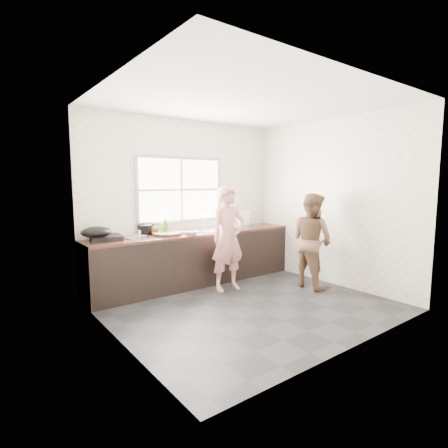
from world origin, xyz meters
TOP-DOWN VIEW (x-y plane):
  - floor at (0.00, 0.00)m, footprint 3.60×3.20m
  - ceiling at (0.00, 0.00)m, footprint 3.60×3.20m
  - wall_back at (0.00, 1.60)m, footprint 3.60×0.01m
  - wall_left at (-1.80, 0.00)m, footprint 0.01×3.20m
  - wall_right at (1.80, 0.00)m, footprint 0.01×3.20m
  - wall_front at (0.00, -1.60)m, footprint 3.60×0.01m
  - cabinet at (0.00, 1.29)m, footprint 3.60×0.62m
  - countertop at (0.00, 1.29)m, footprint 3.60×0.64m
  - sink at (0.35, 1.29)m, footprint 0.55×0.45m
  - faucet at (0.35, 1.49)m, footprint 0.02×0.02m
  - window_frame at (-0.10, 1.59)m, footprint 1.60×0.05m
  - window_glazing at (-0.10, 1.57)m, footprint 1.50×0.01m
  - woman at (0.22, 0.71)m, footprint 0.57×0.39m
  - person_side at (1.39, 0.03)m, footprint 0.60×0.75m
  - cutting_board at (-0.54, 1.27)m, footprint 0.51×0.51m
  - cleaver at (-0.32, 1.24)m, footprint 0.23×0.17m
  - bowl_mince at (-0.19, 1.13)m, footprint 0.22×0.22m
  - bowl_crabs at (0.59, 1.28)m, footprint 0.22×0.22m
  - bowl_held at (0.55, 1.08)m, footprint 0.22×0.22m
  - black_pot at (-0.79, 1.52)m, footprint 0.22×0.22m
  - plate_food at (-0.89, 1.48)m, footprint 0.26×0.26m
  - bottle_green at (-0.48, 1.44)m, footprint 0.14×0.14m
  - bottle_brown_tall at (-0.80, 1.52)m, footprint 0.11×0.11m
  - bottle_brown_short at (-0.67, 1.47)m, footprint 0.14×0.14m
  - glass_jar at (-0.89, 1.49)m, footprint 0.08×0.08m
  - burner at (-1.43, 1.42)m, footprint 0.49×0.49m
  - wok at (-1.59, 1.32)m, footprint 0.53×0.53m
  - dish_rack at (0.84, 1.27)m, footprint 0.48×0.39m
  - pot_lid_left at (-1.04, 1.35)m, footprint 0.34×0.34m
  - pot_lid_right at (-0.80, 1.52)m, footprint 0.26×0.26m

SIDE VIEW (x-z plane):
  - floor at x=0.00m, z-range -0.01..0.00m
  - cabinet at x=0.00m, z-range 0.00..0.82m
  - person_side at x=1.39m, z-range 0.00..1.51m
  - woman at x=0.22m, z-range 0.00..1.51m
  - countertop at x=0.00m, z-range 0.82..0.86m
  - sink at x=0.35m, z-range 0.85..0.88m
  - pot_lid_right at x=-0.80m, z-range 0.86..0.87m
  - pot_lid_left at x=-1.04m, z-range 0.86..0.87m
  - plate_food at x=-0.89m, z-range 0.86..0.88m
  - cutting_board at x=-0.54m, z-range 0.86..0.90m
  - bowl_mince at x=-0.19m, z-range 0.86..0.91m
  - burner at x=-1.43m, z-range 0.86..0.92m
  - bowl_held at x=0.55m, z-range 0.86..0.93m
  - bowl_crabs at x=0.59m, z-range 0.86..0.93m
  - cleaver at x=-0.32m, z-range 0.90..0.91m
  - glass_jar at x=-0.89m, z-range 0.86..0.95m
  - black_pot at x=-0.79m, z-range 0.86..1.02m
  - bottle_brown_short at x=-0.67m, z-range 0.86..1.03m
  - bottle_brown_tall at x=-0.80m, z-range 0.86..1.08m
  - wok at x=-1.59m, z-range 0.92..1.07m
  - bottle_green at x=-0.48m, z-range 0.86..1.14m
  - faucet at x=0.35m, z-range 0.86..1.16m
  - dish_rack at x=0.84m, z-range 0.86..1.17m
  - wall_back at x=0.00m, z-range 0.00..2.70m
  - wall_left at x=-1.80m, z-range 0.00..2.70m
  - wall_right at x=1.80m, z-range 0.00..2.70m
  - wall_front at x=0.00m, z-range 0.00..2.70m
  - window_glazing at x=-0.10m, z-range 1.05..2.05m
  - window_frame at x=-0.10m, z-range 1.00..2.10m
  - ceiling at x=0.00m, z-range 2.70..2.71m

